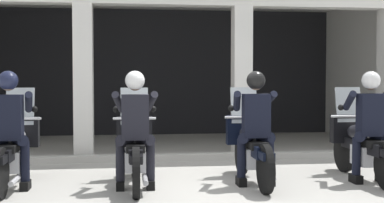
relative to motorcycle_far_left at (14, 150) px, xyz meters
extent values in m
plane|color=#A8A59E|center=(2.48, 2.94, -0.50)|extent=(80.00, 80.00, 0.00)
cube|color=black|center=(2.24, 6.47, 1.14)|extent=(9.96, 0.24, 3.29)
cube|color=silver|center=(7.12, 4.37, 1.14)|extent=(0.30, 4.60, 3.29)
cube|color=silver|center=(0.75, 2.42, 0.92)|extent=(0.35, 0.36, 2.85)
cube|color=silver|center=(3.73, 2.42, 0.92)|extent=(0.35, 0.36, 2.85)
cube|color=#B7B5AD|center=(2.24, 1.92, -0.44)|extent=(9.56, 0.24, 0.12)
cylinder|color=black|center=(0.00, 0.58, -0.18)|extent=(0.09, 0.64, 0.64)
cylinder|color=black|center=(0.00, -0.82, -0.18)|extent=(0.09, 0.64, 0.64)
cube|color=black|center=(0.00, 0.58, 0.03)|extent=(0.14, 0.44, 0.08)
cube|color=silver|center=(0.00, -0.17, -0.13)|extent=(0.28, 0.44, 0.28)
cube|color=black|center=(0.00, -0.12, 0.00)|extent=(0.18, 1.24, 0.16)
ellipsoid|color=#B2B2B7|center=(0.00, 0.10, 0.18)|extent=(0.26, 0.48, 0.22)
cube|color=black|center=(0.00, -0.30, 0.07)|extent=(0.24, 0.52, 0.10)
cube|color=black|center=(0.00, -0.76, 0.00)|extent=(0.16, 0.48, 0.10)
cylinder|color=silver|center=(0.00, 0.52, 0.06)|extent=(0.05, 0.24, 0.53)
cube|color=black|center=(0.00, 0.46, 0.20)|extent=(0.52, 0.16, 0.44)
sphere|color=silver|center=(0.00, 0.56, 0.22)|extent=(0.18, 0.18, 0.18)
cube|color=silver|center=(0.00, 0.44, 0.57)|extent=(0.40, 0.14, 0.54)
cylinder|color=silver|center=(0.00, 0.36, 0.40)|extent=(0.62, 0.04, 0.04)
cylinder|color=silver|center=(0.12, -0.52, -0.32)|extent=(0.07, 0.55, 0.07)
cube|color=black|center=(0.00, -0.32, 0.47)|extent=(0.36, 0.22, 0.60)
cube|color=black|center=(0.00, -0.20, 0.49)|extent=(0.05, 0.02, 0.32)
sphere|color=tan|center=(0.00, -0.30, 0.92)|extent=(0.21, 0.21, 0.21)
sphere|color=#191E38|center=(0.00, -0.30, 0.95)|extent=(0.26, 0.26, 0.26)
cylinder|color=black|center=(0.14, -0.30, 0.16)|extent=(0.26, 0.29, 0.17)
cylinder|color=black|center=(0.20, -0.30, -0.12)|extent=(0.12, 0.12, 0.53)
cube|color=black|center=(0.20, -0.29, -0.44)|extent=(0.11, 0.26, 0.12)
cylinder|color=black|center=(0.22, -0.09, 0.66)|extent=(0.19, 0.48, 0.31)
sphere|color=black|center=(0.26, 0.12, 0.55)|extent=(0.09, 0.09, 0.09)
cylinder|color=black|center=(1.65, 0.43, -0.18)|extent=(0.09, 0.64, 0.64)
cylinder|color=black|center=(1.65, -0.97, -0.18)|extent=(0.09, 0.64, 0.64)
cube|color=black|center=(1.65, 0.43, 0.03)|extent=(0.14, 0.44, 0.08)
cube|color=silver|center=(1.65, -0.32, -0.13)|extent=(0.28, 0.44, 0.28)
cube|color=black|center=(1.65, -0.27, 0.00)|extent=(0.18, 1.24, 0.16)
ellipsoid|color=#B2B2B7|center=(1.65, -0.05, 0.18)|extent=(0.26, 0.48, 0.22)
cube|color=black|center=(1.65, -0.45, 0.07)|extent=(0.24, 0.52, 0.10)
cube|color=black|center=(1.65, -0.91, 0.00)|extent=(0.16, 0.48, 0.10)
cylinder|color=silver|center=(1.65, 0.37, 0.06)|extent=(0.05, 0.24, 0.53)
cube|color=black|center=(1.65, 0.31, 0.20)|extent=(0.52, 0.16, 0.44)
sphere|color=silver|center=(1.65, 0.41, 0.22)|extent=(0.18, 0.18, 0.18)
cube|color=silver|center=(1.65, 0.29, 0.57)|extent=(0.40, 0.14, 0.54)
cylinder|color=silver|center=(1.65, 0.21, 0.40)|extent=(0.62, 0.04, 0.04)
cylinder|color=silver|center=(1.77, -0.67, -0.32)|extent=(0.07, 0.55, 0.07)
cube|color=black|center=(1.65, -0.47, 0.47)|extent=(0.36, 0.22, 0.60)
cube|color=#14193F|center=(1.65, -0.35, 0.49)|extent=(0.05, 0.02, 0.32)
sphere|color=#936B51|center=(1.65, -0.45, 0.92)|extent=(0.21, 0.21, 0.21)
sphere|color=silver|center=(1.65, -0.45, 0.95)|extent=(0.26, 0.26, 0.26)
cylinder|color=black|center=(1.79, -0.45, 0.16)|extent=(0.26, 0.29, 0.17)
cylinder|color=black|center=(1.85, -0.45, -0.12)|extent=(0.12, 0.12, 0.53)
cube|color=black|center=(1.85, -0.44, -0.44)|extent=(0.11, 0.26, 0.12)
cylinder|color=black|center=(1.51, -0.45, 0.16)|extent=(0.26, 0.29, 0.17)
cylinder|color=black|center=(1.45, -0.45, -0.12)|extent=(0.12, 0.12, 0.53)
cube|color=black|center=(1.45, -0.44, -0.44)|extent=(0.11, 0.26, 0.12)
cylinder|color=black|center=(1.87, -0.24, 0.66)|extent=(0.19, 0.48, 0.31)
sphere|color=black|center=(1.91, -0.03, 0.55)|extent=(0.09, 0.09, 0.09)
cylinder|color=black|center=(1.43, -0.24, 0.66)|extent=(0.19, 0.48, 0.31)
sphere|color=black|center=(1.39, -0.03, 0.55)|extent=(0.09, 0.09, 0.09)
cylinder|color=black|center=(3.31, 0.49, -0.18)|extent=(0.09, 0.64, 0.64)
cylinder|color=black|center=(3.31, -0.91, -0.18)|extent=(0.09, 0.64, 0.64)
cube|color=black|center=(3.31, 0.49, 0.03)|extent=(0.14, 0.44, 0.08)
cube|color=silver|center=(3.31, -0.26, -0.13)|extent=(0.28, 0.44, 0.28)
cube|color=black|center=(3.31, -0.21, 0.00)|extent=(0.18, 1.24, 0.16)
ellipsoid|color=black|center=(3.31, 0.01, 0.18)|extent=(0.26, 0.48, 0.22)
cube|color=black|center=(3.31, -0.39, 0.07)|extent=(0.24, 0.52, 0.10)
cube|color=black|center=(3.31, -0.85, 0.00)|extent=(0.16, 0.48, 0.10)
cylinder|color=silver|center=(3.31, 0.43, 0.06)|extent=(0.05, 0.24, 0.53)
cube|color=black|center=(3.31, 0.37, 0.20)|extent=(0.52, 0.16, 0.44)
sphere|color=silver|center=(3.31, 0.47, 0.22)|extent=(0.18, 0.18, 0.18)
cube|color=silver|center=(3.31, 0.35, 0.57)|extent=(0.40, 0.14, 0.54)
cylinder|color=silver|center=(3.31, 0.27, 0.40)|extent=(0.62, 0.04, 0.04)
cylinder|color=silver|center=(3.43, -0.61, -0.32)|extent=(0.07, 0.55, 0.07)
cube|color=black|center=(3.31, -0.41, 0.47)|extent=(0.36, 0.22, 0.60)
cube|color=black|center=(3.31, -0.29, 0.49)|extent=(0.05, 0.02, 0.32)
sphere|color=tan|center=(3.31, -0.39, 0.92)|extent=(0.21, 0.21, 0.21)
sphere|color=black|center=(3.31, -0.39, 0.95)|extent=(0.26, 0.26, 0.26)
cylinder|color=black|center=(3.45, -0.39, 0.16)|extent=(0.26, 0.29, 0.17)
cylinder|color=black|center=(3.51, -0.39, -0.12)|extent=(0.12, 0.12, 0.53)
cube|color=black|center=(3.51, -0.38, -0.44)|extent=(0.11, 0.26, 0.12)
cylinder|color=black|center=(3.17, -0.39, 0.16)|extent=(0.26, 0.29, 0.17)
cylinder|color=black|center=(3.11, -0.39, -0.12)|extent=(0.12, 0.12, 0.53)
cube|color=black|center=(3.11, -0.38, -0.44)|extent=(0.11, 0.26, 0.12)
cylinder|color=black|center=(3.53, -0.18, 0.66)|extent=(0.19, 0.48, 0.31)
sphere|color=black|center=(3.57, 0.03, 0.55)|extent=(0.09, 0.09, 0.09)
cylinder|color=black|center=(3.09, -0.18, 0.66)|extent=(0.19, 0.48, 0.31)
sphere|color=black|center=(3.05, 0.03, 0.55)|extent=(0.09, 0.09, 0.09)
cylinder|color=black|center=(4.96, 0.47, -0.18)|extent=(0.09, 0.64, 0.64)
cube|color=black|center=(4.96, 0.47, 0.03)|extent=(0.14, 0.44, 0.08)
cube|color=silver|center=(4.96, -0.28, -0.13)|extent=(0.28, 0.44, 0.28)
cube|color=black|center=(4.96, -0.23, 0.00)|extent=(0.18, 1.24, 0.16)
ellipsoid|color=black|center=(4.96, -0.01, 0.18)|extent=(0.26, 0.48, 0.22)
cube|color=black|center=(4.96, -0.41, 0.07)|extent=(0.24, 0.52, 0.10)
cylinder|color=silver|center=(4.96, 0.41, 0.06)|extent=(0.05, 0.24, 0.53)
cube|color=black|center=(4.96, 0.35, 0.20)|extent=(0.52, 0.16, 0.44)
sphere|color=silver|center=(4.96, 0.45, 0.22)|extent=(0.18, 0.18, 0.18)
cube|color=silver|center=(4.96, 0.33, 0.57)|extent=(0.40, 0.14, 0.54)
cylinder|color=silver|center=(4.96, 0.25, 0.40)|extent=(0.62, 0.04, 0.04)
cube|color=black|center=(4.96, -0.43, 0.47)|extent=(0.36, 0.22, 0.60)
cube|color=black|center=(4.96, -0.31, 0.49)|extent=(0.05, 0.02, 0.32)
sphere|color=#936B51|center=(4.96, -0.41, 0.92)|extent=(0.21, 0.21, 0.21)
sphere|color=silver|center=(4.96, -0.41, 0.95)|extent=(0.26, 0.26, 0.26)
cylinder|color=black|center=(5.10, -0.41, 0.16)|extent=(0.26, 0.29, 0.17)
cylinder|color=black|center=(5.16, -0.41, -0.12)|extent=(0.12, 0.12, 0.53)
cube|color=black|center=(5.16, -0.40, -0.44)|extent=(0.11, 0.26, 0.12)
cylinder|color=black|center=(4.82, -0.41, 0.16)|extent=(0.26, 0.29, 0.17)
cylinder|color=black|center=(4.76, -0.41, -0.12)|extent=(0.12, 0.12, 0.53)
cube|color=black|center=(4.76, -0.40, -0.44)|extent=(0.11, 0.26, 0.12)
cylinder|color=black|center=(5.18, -0.20, 0.66)|extent=(0.19, 0.48, 0.31)
sphere|color=black|center=(5.22, 0.01, 0.55)|extent=(0.09, 0.09, 0.09)
cylinder|color=black|center=(4.74, -0.20, 0.66)|extent=(0.19, 0.48, 0.31)
sphere|color=black|center=(4.70, 0.01, 0.55)|extent=(0.09, 0.09, 0.09)
camera|label=1|loc=(1.55, -7.38, 0.99)|focal=48.69mm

